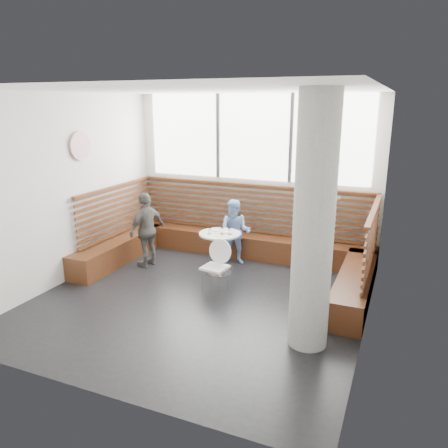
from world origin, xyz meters
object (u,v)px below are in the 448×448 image
at_px(cafe_table, 220,245).
at_px(child_back, 235,232).
at_px(cafe_chair, 217,262).
at_px(child_left, 147,230).
at_px(adult_man, 315,239).
at_px(concrete_column, 314,225).

bearing_deg(cafe_table, child_back, 84.01).
height_order(cafe_table, cafe_chair, cafe_chair).
relative_size(cafe_table, cafe_chair, 0.90).
bearing_deg(child_left, cafe_chair, 85.14).
height_order(adult_man, child_back, adult_man).
relative_size(cafe_chair, child_left, 0.60).
bearing_deg(child_back, child_left, -161.77).
distance_m(child_back, child_left, 1.67).
bearing_deg(concrete_column, adult_man, 99.40).
xyz_separation_m(cafe_table, child_back, (0.06, 0.59, 0.08)).
bearing_deg(cafe_table, child_left, -173.94).
bearing_deg(cafe_chair, concrete_column, -24.60).
bearing_deg(concrete_column, cafe_table, 138.47).
relative_size(concrete_column, cafe_table, 4.15).
height_order(cafe_chair, child_back, child_back).
relative_size(cafe_chair, adult_man, 0.46).
height_order(concrete_column, cafe_table, concrete_column).
xyz_separation_m(cafe_chair, child_back, (-0.18, 1.29, 0.13)).
relative_size(concrete_column, adult_man, 1.74).
distance_m(cafe_table, child_left, 1.45).
bearing_deg(concrete_column, child_back, 129.33).
bearing_deg(child_back, cafe_table, -104.30).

